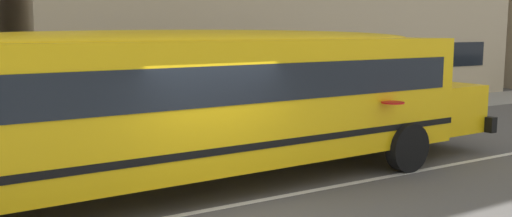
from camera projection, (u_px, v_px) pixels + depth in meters
name	position (u px, v px, depth m)	size (l,w,h in m)	color
ground_plane	(216.00, 209.00, 9.66)	(400.00, 400.00, 0.00)	#54514F
sidewalk_far	(96.00, 139.00, 15.83)	(120.00, 3.00, 0.01)	gray
lane_centreline	(216.00, 209.00, 9.66)	(110.00, 0.16, 0.01)	silver
school_bus	(207.00, 95.00, 10.77)	(13.74, 3.27, 3.05)	yellow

